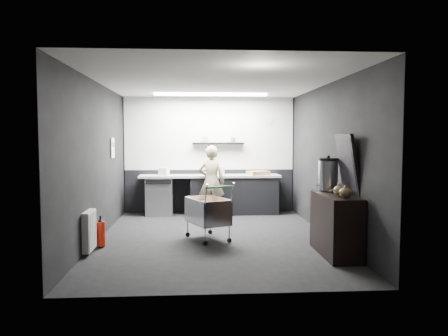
{
  "coord_description": "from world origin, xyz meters",
  "views": [
    {
      "loc": [
        -0.33,
        -7.52,
        1.76
      ],
      "look_at": [
        0.19,
        0.4,
        1.2
      ],
      "focal_mm": 35.0,
      "sensor_mm": 36.0,
      "label": 1
    }
  ],
  "objects": [
    {
      "name": "kitchen_wall_panel",
      "position": [
        0.0,
        2.73,
        1.85
      ],
      "size": [
        3.95,
        0.02,
        1.7
      ],
      "primitive_type": "cube",
      "color": "silver",
      "rests_on": "wall_back"
    },
    {
      "name": "white_container",
      "position": [
        -1.04,
        2.37,
        0.99
      ],
      "size": [
        0.25,
        0.22,
        0.18
      ],
      "primitive_type": "cube",
      "rotation": [
        0.0,
        0.0,
        -0.4
      ],
      "color": "silver",
      "rests_on": "prep_counter"
    },
    {
      "name": "person",
      "position": [
        0.02,
        1.97,
        0.79
      ],
      "size": [
        0.65,
        0.5,
        1.59
      ],
      "primitive_type": "imported",
      "rotation": [
        0.0,
        0.0,
        2.91
      ],
      "color": "beige",
      "rests_on": "floor"
    },
    {
      "name": "wall_left",
      "position": [
        -2.0,
        0.0,
        1.35
      ],
      "size": [
        0.0,
        5.5,
        5.5
      ],
      "primitive_type": "plane",
      "rotation": [
        1.57,
        0.0,
        1.57
      ],
      "color": "black",
      "rests_on": "floor"
    },
    {
      "name": "ceiling_strip",
      "position": [
        0.0,
        1.85,
        2.67
      ],
      "size": [
        2.4,
        0.2,
        0.04
      ],
      "primitive_type": "cube",
      "color": "white",
      "rests_on": "ceiling"
    },
    {
      "name": "wall_front",
      "position": [
        0.0,
        -2.75,
        1.35
      ],
      "size": [
        5.5,
        0.0,
        5.5
      ],
      "primitive_type": "plane",
      "rotation": [
        -1.57,
        0.0,
        0.0
      ],
      "color": "black",
      "rests_on": "floor"
    },
    {
      "name": "poster_red_band",
      "position": [
        -1.98,
        1.3,
        1.62
      ],
      "size": [
        0.02,
        0.22,
        0.1
      ],
      "primitive_type": "cube",
      "color": "red",
      "rests_on": "poster"
    },
    {
      "name": "radiator",
      "position": [
        -1.94,
        -0.9,
        0.35
      ],
      "size": [
        0.1,
        0.5,
        0.6
      ],
      "primitive_type": "cube",
      "color": "silver",
      "rests_on": "wall_left"
    },
    {
      "name": "pink_tub",
      "position": [
        0.24,
        2.42,
        0.99
      ],
      "size": [
        0.19,
        0.19,
        0.19
      ],
      "primitive_type": "cylinder",
      "color": "beige",
      "rests_on": "prep_counter"
    },
    {
      "name": "wall_back",
      "position": [
        0.0,
        2.75,
        1.35
      ],
      "size": [
        5.5,
        0.0,
        5.5
      ],
      "primitive_type": "plane",
      "rotation": [
        1.57,
        0.0,
        0.0
      ],
      "color": "black",
      "rests_on": "floor"
    },
    {
      "name": "wall_clock",
      "position": [
        1.4,
        2.72,
        2.15
      ],
      "size": [
        0.2,
        0.03,
        0.2
      ],
      "primitive_type": "cylinder",
      "rotation": [
        1.57,
        0.0,
        0.0
      ],
      "color": "silver",
      "rests_on": "wall_back"
    },
    {
      "name": "poster",
      "position": [
        -1.98,
        1.3,
        1.55
      ],
      "size": [
        0.02,
        0.3,
        0.4
      ],
      "primitive_type": "cube",
      "color": "white",
      "rests_on": "wall_left"
    },
    {
      "name": "floating_shelf",
      "position": [
        0.2,
        2.62,
        1.62
      ],
      "size": [
        1.2,
        0.22,
        0.04
      ],
      "primitive_type": "cube",
      "color": "black",
      "rests_on": "wall_back"
    },
    {
      "name": "fire_extinguisher",
      "position": [
        -1.85,
        -0.53,
        0.23
      ],
      "size": [
        0.15,
        0.15,
        0.48
      ],
      "color": "red",
      "rests_on": "floor"
    },
    {
      "name": "wall_right",
      "position": [
        2.0,
        0.0,
        1.35
      ],
      "size": [
        0.0,
        5.5,
        5.5
      ],
      "primitive_type": "plane",
      "rotation": [
        1.57,
        0.0,
        -1.57
      ],
      "color": "black",
      "rests_on": "floor"
    },
    {
      "name": "cardboard_box",
      "position": [
        1.1,
        2.37,
        0.95
      ],
      "size": [
        0.54,
        0.48,
        0.09
      ],
      "primitive_type": "cube",
      "rotation": [
        0.0,
        0.0,
        0.37
      ],
      "color": "#9E7754",
      "rests_on": "prep_counter"
    },
    {
      "name": "sideboard",
      "position": [
        1.76,
        -1.18,
        0.58
      ],
      "size": [
        0.52,
        1.21,
        1.81
      ],
      "color": "black",
      "rests_on": "floor"
    },
    {
      "name": "floor",
      "position": [
        0.0,
        0.0,
        0.0
      ],
      "size": [
        5.5,
        5.5,
        0.0
      ],
      "primitive_type": "plane",
      "color": "black",
      "rests_on": "ground"
    },
    {
      "name": "dado_panel",
      "position": [
        0.0,
        2.73,
        0.5
      ],
      "size": [
        3.95,
        0.02,
        1.0
      ],
      "primitive_type": "cube",
      "color": "black",
      "rests_on": "wall_back"
    },
    {
      "name": "shopping_cart",
      "position": [
        -0.13,
        -0.1,
        0.46
      ],
      "size": [
        0.85,
        1.09,
        0.97
      ],
      "color": "silver",
      "rests_on": "floor"
    },
    {
      "name": "ceiling",
      "position": [
        0.0,
        0.0,
        2.7
      ],
      "size": [
        5.5,
        5.5,
        0.0
      ],
      "primitive_type": "plane",
      "rotation": [
        3.14,
        0.0,
        0.0
      ],
      "color": "silver",
      "rests_on": "wall_back"
    },
    {
      "name": "prep_counter",
      "position": [
        0.14,
        2.42,
        0.46
      ],
      "size": [
        3.2,
        0.61,
        0.9
      ],
      "color": "black",
      "rests_on": "floor"
    }
  ]
}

